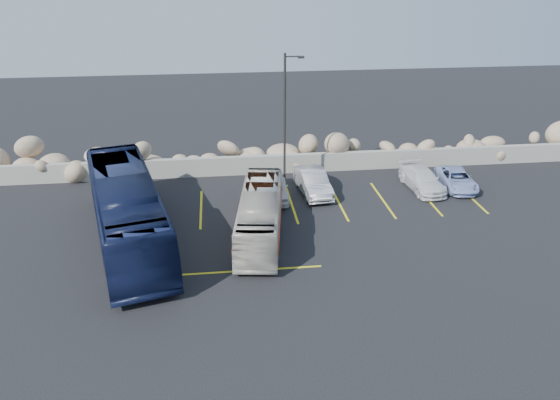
{
  "coord_description": "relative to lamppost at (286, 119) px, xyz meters",
  "views": [
    {
      "loc": [
        -1.37,
        -20.76,
        12.95
      ],
      "look_at": [
        1.57,
        4.0,
        1.67
      ],
      "focal_mm": 35.0,
      "sensor_mm": 36.0,
      "label": 1
    }
  ],
  "objects": [
    {
      "name": "car_a",
      "position": [
        -0.88,
        -1.36,
        -3.61
      ],
      "size": [
        1.76,
        4.08,
        1.37
      ],
      "primitive_type": "imported",
      "rotation": [
        0.0,
        0.0,
        -0.03
      ],
      "color": "silver",
      "rests_on": "ground"
    },
    {
      "name": "vintage_bus",
      "position": [
        -2.02,
        -5.97,
        -3.13
      ],
      "size": [
        3.13,
        8.53,
        2.32
      ],
      "primitive_type": "imported",
      "rotation": [
        0.0,
        0.0,
        -0.14
      ],
      "color": "beige",
      "rests_on": "ground"
    },
    {
      "name": "seawall",
      "position": [
        -2.56,
        2.5,
        -3.7
      ],
      "size": [
        60.0,
        0.4,
        1.2
      ],
      "primitive_type": "cube",
      "color": "#98968A",
      "rests_on": "ground"
    },
    {
      "name": "tour_coach",
      "position": [
        -8.46,
        -5.84,
        -2.6
      ],
      "size": [
        5.71,
        12.48,
        3.39
      ],
      "primitive_type": "imported",
      "rotation": [
        0.0,
        0.0,
        0.25
      ],
      "color": "#101737",
      "rests_on": "ground"
    },
    {
      "name": "car_d",
      "position": [
        10.27,
        -1.26,
        -3.75
      ],
      "size": [
        2.13,
        4.03,
        1.08
      ],
      "primitive_type": "imported",
      "rotation": [
        0.0,
        0.0,
        -0.09
      ],
      "color": "#9AABDB",
      "rests_on": "ground"
    },
    {
      "name": "lamppost",
      "position": [
        0.0,
        0.0,
        0.0
      ],
      "size": [
        1.14,
        0.18,
        8.0
      ],
      "color": "#2F2D2A",
      "rests_on": "ground"
    },
    {
      "name": "car_c",
      "position": [
        8.12,
        -1.19,
        -3.69
      ],
      "size": [
        2.01,
        4.3,
        1.21
      ],
      "primitive_type": "imported",
      "rotation": [
        0.0,
        0.0,
        0.08
      ],
      "color": "silver",
      "rests_on": "ground"
    },
    {
      "name": "car_b",
      "position": [
        1.51,
        -1.03,
        -3.6
      ],
      "size": [
        1.84,
        4.34,
        1.39
      ],
      "primitive_type": "imported",
      "rotation": [
        0.0,
        0.0,
        0.09
      ],
      "color": "#A1A2A6",
      "rests_on": "ground"
    },
    {
      "name": "parking_lines",
      "position": [
        2.09,
        -3.93,
        -4.29
      ],
      "size": [
        18.16,
        9.36,
        0.01
      ],
      "color": "yellow",
      "rests_on": "ground"
    },
    {
      "name": "ground",
      "position": [
        -2.56,
        -9.5,
        -4.3
      ],
      "size": [
        90.0,
        90.0,
        0.0
      ],
      "primitive_type": "plane",
      "color": "black",
      "rests_on": "ground"
    },
    {
      "name": "riprap_pile",
      "position": [
        -2.56,
        3.7,
        -3.0
      ],
      "size": [
        54.0,
        2.8,
        2.6
      ],
      "primitive_type": null,
      "color": "tan",
      "rests_on": "ground"
    }
  ]
}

